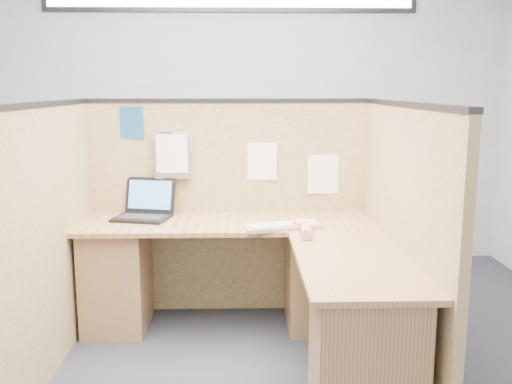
{
  "coord_description": "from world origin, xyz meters",
  "views": [
    {
      "loc": [
        0.09,
        -3.0,
        1.6
      ],
      "look_at": [
        0.18,
        0.5,
        0.96
      ],
      "focal_mm": 40.0,
      "sensor_mm": 36.0,
      "label": 1
    }
  ],
  "objects_px": {
    "keyboard": "(283,226)",
    "laptop": "(143,208)",
    "l_desk": "(257,290)",
    "mouse": "(301,225)"
  },
  "relations": [
    {
      "from": "keyboard",
      "to": "laptop",
      "type": "bearing_deg",
      "value": 144.72
    },
    {
      "from": "l_desk",
      "to": "keyboard",
      "type": "distance_m",
      "value": 0.43
    },
    {
      "from": "l_desk",
      "to": "laptop",
      "type": "height_order",
      "value": "laptop"
    },
    {
      "from": "mouse",
      "to": "keyboard",
      "type": "bearing_deg",
      "value": 180.0
    },
    {
      "from": "keyboard",
      "to": "l_desk",
      "type": "bearing_deg",
      "value": -145.38
    },
    {
      "from": "l_desk",
      "to": "laptop",
      "type": "xyz_separation_m",
      "value": [
        -0.77,
        0.54,
        0.4
      ]
    },
    {
      "from": "laptop",
      "to": "mouse",
      "type": "bearing_deg",
      "value": -5.6
    },
    {
      "from": "keyboard",
      "to": "mouse",
      "type": "height_order",
      "value": "mouse"
    },
    {
      "from": "laptop",
      "to": "keyboard",
      "type": "distance_m",
      "value": 0.99
    },
    {
      "from": "l_desk",
      "to": "laptop",
      "type": "distance_m",
      "value": 1.02
    }
  ]
}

